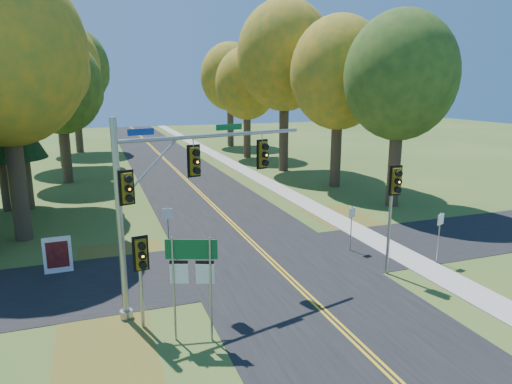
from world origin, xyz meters
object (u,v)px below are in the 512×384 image
object	(u,v)px
route_sign_cluster	(192,268)
traffic_mast	(172,187)
info_kiosk	(58,255)
east_signal_pole	(394,193)

from	to	relation	value
route_sign_cluster	traffic_mast	bearing A→B (deg)	112.57
traffic_mast	info_kiosk	distance (m)	7.37
route_sign_cluster	info_kiosk	world-z (taller)	route_sign_cluster
traffic_mast	east_signal_pole	bearing A→B (deg)	-16.66
route_sign_cluster	info_kiosk	size ratio (longest dim) A/B	2.14
east_signal_pole	info_kiosk	xyz separation A→B (m)	(-13.36, 5.06, -2.83)
info_kiosk	east_signal_pole	bearing A→B (deg)	-22.18
east_signal_pole	info_kiosk	world-z (taller)	east_signal_pole
traffic_mast	route_sign_cluster	xyz separation A→B (m)	(0.10, -2.58, -2.05)
traffic_mast	route_sign_cluster	distance (m)	3.30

